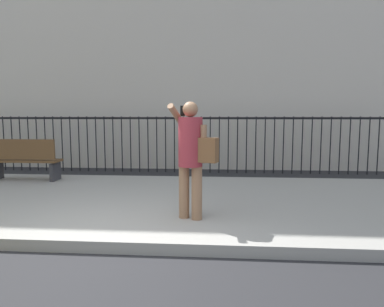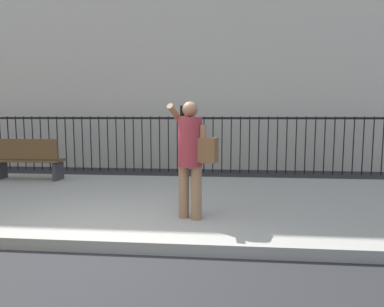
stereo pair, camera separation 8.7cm
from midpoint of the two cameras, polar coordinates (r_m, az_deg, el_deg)
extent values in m
plane|color=#28282B|center=(4.33, -15.66, -15.86)|extent=(60.00, 60.00, 0.00)
cube|color=#9E9B93|center=(6.32, -8.79, -7.90)|extent=(28.00, 4.40, 0.15)
cube|color=black|center=(9.76, -3.97, 5.90)|extent=(12.00, 0.04, 0.06)
cylinder|color=black|center=(11.61, -29.05, 1.48)|extent=(0.03, 0.03, 1.60)
cylinder|color=black|center=(11.48, -27.98, 1.49)|extent=(0.03, 0.03, 1.60)
cylinder|color=black|center=(11.34, -26.89, 1.49)|extent=(0.03, 0.03, 1.60)
cylinder|color=black|center=(11.21, -25.78, 1.50)|extent=(0.03, 0.03, 1.60)
cylinder|color=black|center=(11.08, -24.63, 1.51)|extent=(0.03, 0.03, 1.60)
cylinder|color=black|center=(10.96, -23.47, 1.51)|extent=(0.03, 0.03, 1.60)
cylinder|color=black|center=(10.85, -22.27, 1.52)|extent=(0.03, 0.03, 1.60)
cylinder|color=black|center=(10.73, -21.06, 1.52)|extent=(0.03, 0.03, 1.60)
cylinder|color=black|center=(10.63, -19.81, 1.53)|extent=(0.03, 0.03, 1.60)
cylinder|color=black|center=(10.52, -18.54, 1.53)|extent=(0.03, 0.03, 1.60)
cylinder|color=black|center=(10.43, -17.25, 1.53)|extent=(0.03, 0.03, 1.60)
cylinder|color=black|center=(10.34, -15.93, 1.53)|extent=(0.03, 0.03, 1.60)
cylinder|color=black|center=(10.25, -14.59, 1.53)|extent=(0.03, 0.03, 1.60)
cylinder|color=black|center=(10.17, -13.23, 1.53)|extent=(0.03, 0.03, 1.60)
cylinder|color=black|center=(10.10, -11.85, 1.53)|extent=(0.03, 0.03, 1.60)
cylinder|color=black|center=(10.03, -10.45, 1.53)|extent=(0.03, 0.03, 1.60)
cylinder|color=black|center=(9.97, -9.03, 1.53)|extent=(0.03, 0.03, 1.60)
cylinder|color=black|center=(9.91, -7.59, 1.52)|extent=(0.03, 0.03, 1.60)
cylinder|color=black|center=(9.86, -6.14, 1.52)|extent=(0.03, 0.03, 1.60)
cylinder|color=black|center=(9.82, -4.68, 1.51)|extent=(0.03, 0.03, 1.60)
cylinder|color=black|center=(9.78, -3.20, 1.51)|extent=(0.03, 0.03, 1.60)
cylinder|color=black|center=(9.75, -1.71, 1.50)|extent=(0.03, 0.03, 1.60)
cylinder|color=black|center=(9.73, -0.21, 1.49)|extent=(0.03, 0.03, 1.60)
cylinder|color=black|center=(9.71, 1.29, 1.48)|extent=(0.03, 0.03, 1.60)
cylinder|color=black|center=(9.70, 2.80, 1.47)|extent=(0.03, 0.03, 1.60)
cylinder|color=black|center=(9.69, 4.30, 1.46)|extent=(0.03, 0.03, 1.60)
cylinder|color=black|center=(9.70, 5.81, 1.44)|extent=(0.03, 0.03, 1.60)
cylinder|color=black|center=(9.71, 7.32, 1.43)|extent=(0.03, 0.03, 1.60)
cylinder|color=black|center=(9.72, 8.82, 1.41)|extent=(0.03, 0.03, 1.60)
cylinder|color=black|center=(9.75, 10.32, 1.40)|extent=(0.03, 0.03, 1.60)
cylinder|color=black|center=(9.78, 11.81, 1.38)|extent=(0.03, 0.03, 1.60)
cylinder|color=black|center=(9.81, 13.29, 1.36)|extent=(0.03, 0.03, 1.60)
cylinder|color=black|center=(9.86, 14.75, 1.34)|extent=(0.03, 0.03, 1.60)
cylinder|color=black|center=(9.90, 16.21, 1.33)|extent=(0.03, 0.03, 1.60)
cylinder|color=black|center=(9.96, 17.65, 1.31)|extent=(0.03, 0.03, 1.60)
cylinder|color=black|center=(10.02, 19.07, 1.29)|extent=(0.03, 0.03, 1.60)
cylinder|color=black|center=(10.09, 20.47, 1.26)|extent=(0.03, 0.03, 1.60)
cylinder|color=black|center=(10.16, 21.85, 1.24)|extent=(0.03, 0.03, 1.60)
cylinder|color=black|center=(10.24, 23.22, 1.22)|extent=(0.03, 0.03, 1.60)
cylinder|color=black|center=(10.33, 24.56, 1.20)|extent=(0.03, 0.03, 1.60)
cylinder|color=black|center=(10.42, 25.87, 1.18)|extent=(0.03, 0.03, 1.60)
cylinder|color=black|center=(10.52, 27.17, 1.15)|extent=(0.03, 0.03, 1.60)
cylinder|color=black|center=(10.62, 28.44, 1.13)|extent=(0.03, 0.03, 1.60)
cylinder|color=#936B4C|center=(4.94, -1.83, -6.41)|extent=(0.15, 0.15, 0.76)
cylinder|color=#936B4C|center=(4.86, 0.29, -6.63)|extent=(0.15, 0.15, 0.76)
cylinder|color=#992D38|center=(4.79, -0.79, 1.96)|extent=(0.44, 0.44, 0.69)
sphere|color=#936B4C|center=(4.78, -0.80, 7.38)|extent=(0.21, 0.21, 0.21)
cylinder|color=#936B4C|center=(4.87, -2.93, 6.11)|extent=(0.25, 0.48, 0.38)
cylinder|color=#936B4C|center=(4.71, 1.40, 1.62)|extent=(0.09, 0.09, 0.53)
cube|color=black|center=(4.90, -2.09, 7.11)|extent=(0.07, 0.03, 0.15)
cube|color=brown|center=(4.70, 2.07, 0.59)|extent=(0.32, 0.25, 0.34)
cube|color=brown|center=(8.71, -26.31, -1.06)|extent=(1.60, 0.45, 0.05)
cube|color=brown|center=(8.51, -27.07, 0.65)|extent=(1.60, 0.06, 0.44)
cube|color=#333338|center=(8.40, -22.12, -2.83)|extent=(0.08, 0.41, 0.40)
camera|label=1|loc=(0.04, -90.49, -0.05)|focal=31.97mm
camera|label=2|loc=(0.04, 89.51, 0.05)|focal=31.97mm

